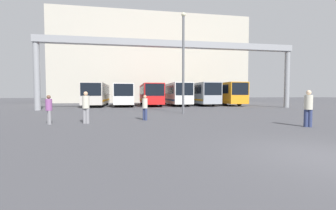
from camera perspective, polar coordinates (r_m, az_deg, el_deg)
The scene contains 14 objects.
ground_plane at distance 7.17m, azimuth 35.40°, elevation -10.84°, with size 200.00×200.00×0.00m, color #47474C.
building_backdrop at distance 49.82m, azimuth -4.20°, elevation 10.95°, with size 38.86×12.00×17.46m.
overhead_gantry at distance 25.42m, azimuth 1.57°, elevation 13.27°, with size 28.65×0.80×7.48m.
bus_slot_0 at distance 32.39m, azimuth -17.61°, elevation 2.86°, with size 2.55×10.15×3.04m.
bus_slot_1 at distance 32.45m, azimuth -11.01°, elevation 2.86°, with size 2.49×10.83×2.96m.
bus_slot_2 at distance 33.06m, azimuth -4.54°, elevation 2.95°, with size 2.55×11.75×3.01m.
bus_slot_3 at distance 33.18m, azimuth 1.94°, elevation 3.08°, with size 2.48×10.87×3.14m.
bus_slot_4 at distance 34.64m, azimuth 7.79°, elevation 3.09°, with size 2.55×11.90×3.19m.
bus_slot_5 at distance 35.36m, azimuth 13.86°, elevation 3.07°, with size 2.57×10.62×3.25m.
pedestrian_mid_left at distance 13.64m, azimuth -27.99°, elevation -0.88°, with size 0.33×0.33×1.58m.
pedestrian_near_left at distance 13.19m, azimuth -20.12°, elevation -0.38°, with size 0.37×0.37×1.77m.
pedestrian_near_center at distance 13.08m, azimuth 32.05°, elevation -0.54°, with size 0.38×0.38×1.82m.
pedestrian_near_right at distance 14.06m, azimuth -5.88°, elevation -0.48°, with size 0.33×0.33×1.57m.
lamp_post at distance 19.02m, azimuth 3.91°, elevation 11.55°, with size 0.36×0.36×8.34m.
Camera 1 is at (-5.00, -4.88, 1.63)m, focal length 24.00 mm.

